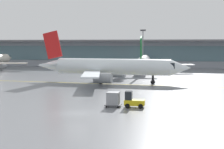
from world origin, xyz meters
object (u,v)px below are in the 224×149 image
(cargo_dolly_lead, at_px, (113,99))
(taxiing_regional_jet, at_px, (111,67))
(apron_light_mast_1, at_px, (143,47))
(gate_airplane_1, at_px, (143,62))
(baggage_tug, at_px, (133,101))

(cargo_dolly_lead, bearing_deg, taxiing_regional_jet, 100.74)
(cargo_dolly_lead, relative_size, apron_light_mast_1, 0.16)
(gate_airplane_1, xyz_separation_m, apron_light_mast_1, (-1.55, 14.13, 4.03))
(baggage_tug, height_order, apron_light_mast_1, apron_light_mast_1)
(taxiing_regional_jet, xyz_separation_m, cargo_dolly_lead, (5.45, -27.06, -2.28))
(taxiing_regional_jet, bearing_deg, apron_light_mast_1, 90.65)
(baggage_tug, relative_size, apron_light_mast_1, 0.20)
(taxiing_regional_jet, relative_size, apron_light_mast_1, 2.61)
(taxiing_regional_jet, height_order, cargo_dolly_lead, taxiing_regional_jet)
(taxiing_regional_jet, xyz_separation_m, baggage_tug, (8.03, -27.03, -2.44))
(taxiing_regional_jet, bearing_deg, cargo_dolly_lead, -74.44)
(cargo_dolly_lead, xyz_separation_m, apron_light_mast_1, (-2.85, 69.20, 6.04))
(baggage_tug, xyz_separation_m, cargo_dolly_lead, (-2.58, -0.03, 0.16))
(gate_airplane_1, relative_size, baggage_tug, 11.81)
(baggage_tug, relative_size, cargo_dolly_lead, 1.24)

